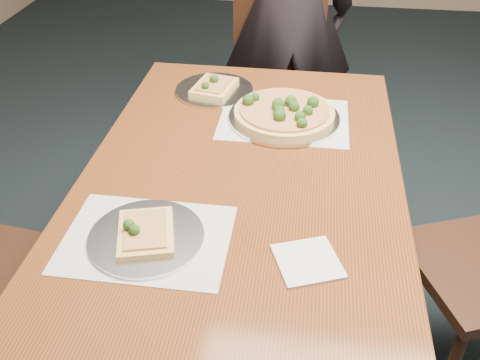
# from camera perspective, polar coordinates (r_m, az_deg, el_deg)

# --- Properties ---
(dining_table) EXTENTS (0.90, 1.50, 0.75)m
(dining_table) POSITION_cam_1_polar(r_m,az_deg,el_deg) (1.54, -0.00, -2.77)
(dining_table) COLOR #592911
(dining_table) RESTS_ON ground
(chair_far) EXTENTS (0.43, 0.43, 0.91)m
(chair_far) POSITION_cam_1_polar(r_m,az_deg,el_deg) (2.53, 3.81, 9.91)
(chair_far) COLOR black
(chair_far) RESTS_ON ground
(diner) EXTENTS (0.69, 0.52, 1.70)m
(diner) POSITION_cam_1_polar(r_m,az_deg,el_deg) (2.50, 5.18, 17.76)
(diner) COLOR black
(diner) RESTS_ON ground
(placemat_main) EXTENTS (0.42, 0.32, 0.00)m
(placemat_main) POSITION_cam_1_polar(r_m,az_deg,el_deg) (1.78, 4.70, 6.48)
(placemat_main) COLOR white
(placemat_main) RESTS_ON dining_table
(placemat_near) EXTENTS (0.40, 0.30, 0.00)m
(placemat_near) POSITION_cam_1_polar(r_m,az_deg,el_deg) (1.32, -9.93, -6.19)
(placemat_near) COLOR white
(placemat_near) RESTS_ON dining_table
(pizza_pan) EXTENTS (0.37, 0.37, 0.07)m
(pizza_pan) POSITION_cam_1_polar(r_m,az_deg,el_deg) (1.77, 4.74, 7.12)
(pizza_pan) COLOR silver
(pizza_pan) RESTS_ON dining_table
(slice_plate_near) EXTENTS (0.28, 0.28, 0.06)m
(slice_plate_near) POSITION_cam_1_polar(r_m,az_deg,el_deg) (1.31, -10.03, -5.79)
(slice_plate_near) COLOR silver
(slice_plate_near) RESTS_ON dining_table
(slice_plate_far) EXTENTS (0.28, 0.28, 0.06)m
(slice_plate_far) POSITION_cam_1_polar(r_m,az_deg,el_deg) (1.95, -2.78, 9.74)
(slice_plate_far) COLOR silver
(slice_plate_far) RESTS_ON dining_table
(napkin) EXTENTS (0.18, 0.18, 0.01)m
(napkin) POSITION_cam_1_polar(r_m,az_deg,el_deg) (1.25, 7.23, -8.59)
(napkin) COLOR white
(napkin) RESTS_ON dining_table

